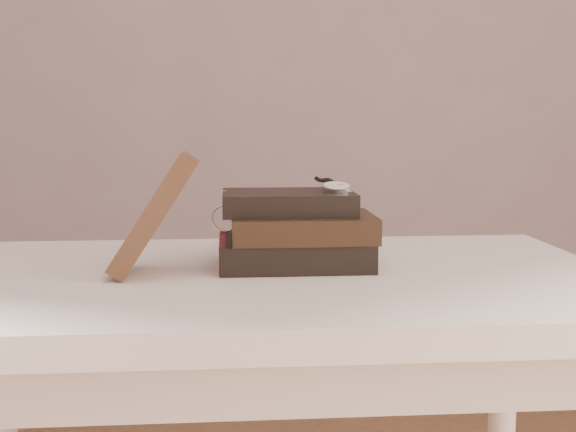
{
  "coord_description": "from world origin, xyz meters",
  "views": [
    {
      "loc": [
        -0.06,
        -0.73,
        0.97
      ],
      "look_at": [
        0.03,
        0.39,
        0.82
      ],
      "focal_mm": 48.22,
      "sensor_mm": 36.0,
      "label": 1
    }
  ],
  "objects": [
    {
      "name": "pocket_watch",
      "position": [
        0.1,
        0.38,
        0.87
      ],
      "size": [
        0.05,
        0.15,
        0.02
      ],
      "color": "silver",
      "rests_on": "book_stack"
    },
    {
      "name": "table",
      "position": [
        0.0,
        0.35,
        0.66
      ],
      "size": [
        1.0,
        0.6,
        0.75
      ],
      "color": "white",
      "rests_on": "ground"
    },
    {
      "name": "book_stack",
      "position": [
        0.05,
        0.39,
        0.8
      ],
      "size": [
        0.23,
        0.16,
        0.11
      ],
      "color": "black",
      "rests_on": "table"
    },
    {
      "name": "journal",
      "position": [
        -0.16,
        0.35,
        0.84
      ],
      "size": [
        0.12,
        0.12,
        0.17
      ],
      "primitive_type": "cube",
      "rotation": [
        0.0,
        0.58,
        -0.0
      ],
      "color": "#3B2316",
      "rests_on": "table"
    },
    {
      "name": "eyeglasses",
      "position": [
        -0.03,
        0.46,
        0.81
      ],
      "size": [
        0.09,
        0.11,
        0.04
      ],
      "color": "silver",
      "rests_on": "book_stack"
    }
  ]
}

